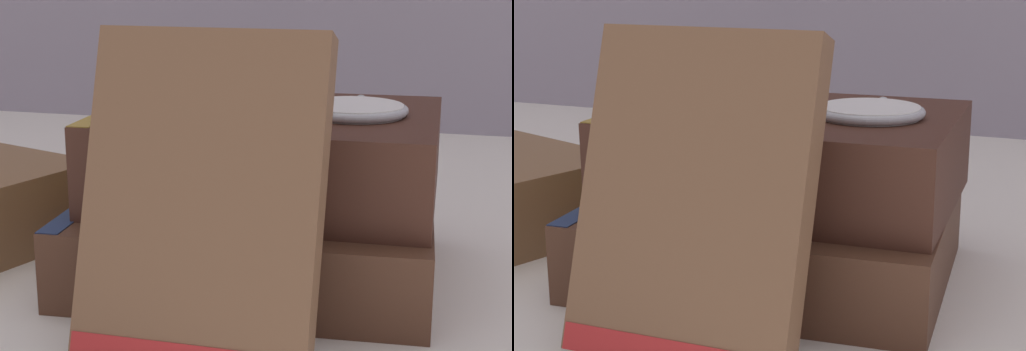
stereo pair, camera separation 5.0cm
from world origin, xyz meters
TOP-DOWN VIEW (x-y plane):
  - ground_plane at (0.00, 0.00)m, footprint 3.00×3.00m
  - book_flat_bottom at (-0.03, 0.01)m, footprint 0.20×0.17m
  - book_flat_top at (-0.02, 0.02)m, footprint 0.19×0.14m
  - book_leaning_front at (-0.02, -0.09)m, footprint 0.11×0.07m
  - pocket_watch at (0.03, 0.02)m, footprint 0.06×0.06m
  - reading_glasses at (-0.10, 0.15)m, footprint 0.09×0.06m

SIDE VIEW (x-z plane):
  - ground_plane at x=0.00m, z-range 0.00..0.00m
  - reading_glasses at x=-0.10m, z-range 0.00..0.00m
  - book_flat_bottom at x=-0.03m, z-range 0.00..0.04m
  - book_flat_top at x=-0.02m, z-range 0.04..0.09m
  - book_leaning_front at x=-0.02m, z-range -0.01..0.14m
  - pocket_watch at x=0.03m, z-range 0.09..0.10m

